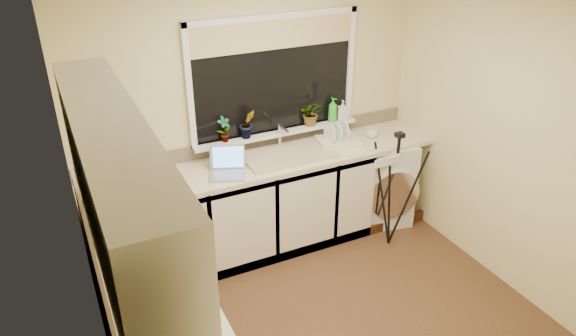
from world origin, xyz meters
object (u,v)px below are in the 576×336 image
(washing_machine, at_px, (376,179))
(plant_a, at_px, (224,129))
(plant_d, at_px, (311,113))
(kettle, at_px, (151,220))
(dish_rack, at_px, (338,142))
(plant_b, at_px, (247,124))
(soap_bottle_green, at_px, (333,110))
(laptop, at_px, (227,167))
(tripod, at_px, (394,191))
(steel_jar, at_px, (162,323))
(microwave, at_px, (122,204))
(cup_back, at_px, (372,133))
(soap_bottle_clear, at_px, (342,111))

(washing_machine, xyz_separation_m, plant_a, (-1.49, 0.23, 0.74))
(washing_machine, relative_size, plant_d, 3.62)
(kettle, height_order, dish_rack, kettle)
(plant_b, relative_size, soap_bottle_green, 1.12)
(washing_machine, xyz_separation_m, plant_b, (-1.27, 0.23, 0.75))
(laptop, xyz_separation_m, kettle, (-0.77, -0.63, 0.06))
(washing_machine, bearing_deg, plant_b, -178.57)
(washing_machine, distance_m, plant_a, 1.68)
(plant_d, height_order, soap_bottle_green, plant_d)
(plant_b, distance_m, plant_d, 0.65)
(kettle, bearing_deg, plant_b, 40.38)
(laptop, height_order, tripod, tripod)
(steel_jar, height_order, plant_b, plant_b)
(plant_d, bearing_deg, soap_bottle_green, -0.77)
(laptop, height_order, soap_bottle_green, soap_bottle_green)
(microwave, distance_m, soap_bottle_green, 2.22)
(laptop, xyz_separation_m, cup_back, (1.50, 0.08, -0.01))
(microwave, distance_m, soap_bottle_clear, 2.30)
(tripod, xyz_separation_m, steel_jar, (-2.37, -1.14, 0.38))
(kettle, height_order, cup_back, kettle)
(plant_a, bearing_deg, microwave, -144.96)
(kettle, height_order, plant_a, plant_a)
(steel_jar, xyz_separation_m, soap_bottle_green, (2.11, 1.85, 0.21))
(dish_rack, height_order, soap_bottle_clear, soap_bottle_clear)
(plant_b, bearing_deg, soap_bottle_clear, -1.16)
(soap_bottle_clear, bearing_deg, tripod, -76.49)
(soap_bottle_green, bearing_deg, plant_a, -179.53)
(tripod, height_order, steel_jar, tripod)
(cup_back, bearing_deg, washing_machine, -21.27)
(kettle, bearing_deg, soap_bottle_green, 25.34)
(laptop, height_order, plant_b, plant_b)
(steel_jar, distance_m, plant_d, 2.65)
(tripod, relative_size, plant_b, 4.45)
(soap_bottle_green, bearing_deg, dish_rack, -105.05)
(dish_rack, distance_m, plant_b, 0.88)
(kettle, distance_m, tripod, 2.26)
(microwave, bearing_deg, soap_bottle_clear, -53.76)
(plant_a, distance_m, soap_bottle_clear, 1.18)
(tripod, height_order, plant_b, plant_b)
(plant_b, bearing_deg, cup_back, -9.57)
(laptop, xyz_separation_m, soap_bottle_clear, (1.27, 0.27, 0.19))
(plant_b, height_order, cup_back, plant_b)
(steel_jar, bearing_deg, plant_d, 44.51)
(tripod, bearing_deg, laptop, -176.03)
(washing_machine, distance_m, tripod, 0.51)
(plant_b, xyz_separation_m, cup_back, (1.20, -0.20, -0.23))
(plant_b, distance_m, soap_bottle_green, 0.88)
(plant_d, bearing_deg, soap_bottle_clear, -5.47)
(microwave, height_order, plant_a, plant_a)
(microwave, distance_m, plant_d, 2.01)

